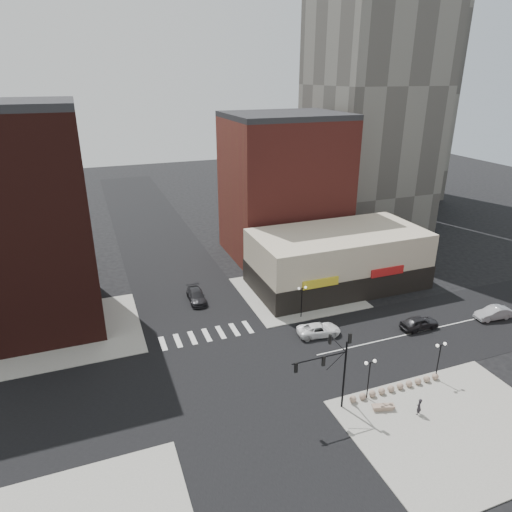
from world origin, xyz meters
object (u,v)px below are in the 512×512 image
street_lamp_ne (302,294)px  white_suv (319,330)px  street_lamp_se_a (370,370)px  dark_sedan_north (196,296)px  pedestrian (419,407)px  silver_sedan (493,313)px  stone_bench (383,407)px  dark_sedan_east (419,323)px  street_lamp_se_b (440,352)px  traffic_signal (334,362)px

street_lamp_ne → white_suv: (0.14, -4.38, -2.59)m
street_lamp_se_a → dark_sedan_north: street_lamp_se_a is taller
dark_sedan_north → pedestrian: size_ratio=3.15×
silver_sedan → stone_bench: size_ratio=2.22×
dark_sedan_east → dark_sedan_north: size_ratio=0.91×
street_lamp_se_b → dark_sedan_north: bearing=125.9°
traffic_signal → street_lamp_se_a: bearing=-2.6°
traffic_signal → dark_sedan_east: 19.23m
traffic_signal → silver_sedan: bearing=14.9°
street_lamp_se_a → white_suv: 11.96m
dark_sedan_north → street_lamp_se_a: bearing=-65.8°
dark_sedan_east → pedestrian: bearing=141.1°
dark_sedan_east → pedestrian: size_ratio=2.86×
white_suv → stone_bench: 13.51m
white_suv → traffic_signal: bearing=164.7°
white_suv → dark_sedan_north: bearing=47.9°
stone_bench → street_lamp_se_b: bearing=29.8°
silver_sedan → street_lamp_se_a: bearing=-67.5°
pedestrian → street_lamp_ne: bearing=-107.1°
street_lamp_se_b → silver_sedan: bearing=25.8°
street_lamp_se_b → dark_sedan_north: street_lamp_se_b is taller
street_lamp_se_a → silver_sedan: 24.46m
dark_sedan_east → silver_sedan: 10.29m
pedestrian → stone_bench: bearing=-55.1°
traffic_signal → dark_sedan_north: bearing=104.4°
pedestrian → traffic_signal: bearing=-51.2°
traffic_signal → dark_sedan_east: size_ratio=1.65×
street_lamp_se_b → white_suv: street_lamp_se_b is taller
traffic_signal → street_lamp_ne: bearing=73.3°
street_lamp_se_a → street_lamp_ne: size_ratio=1.00×
white_suv → stone_bench: size_ratio=2.41×
street_lamp_se_a → pedestrian: 5.19m
street_lamp_se_a → pedestrian: bearing=-48.7°
stone_bench → pedestrian: bearing=-16.3°
white_suv → dark_sedan_east: size_ratio=1.08×
traffic_signal → stone_bench: 6.59m
street_lamp_se_a → traffic_signal: bearing=177.4°
silver_sedan → dark_sedan_east: bearing=-92.3°
street_lamp_ne → dark_sedan_north: 14.53m
street_lamp_ne → dark_sedan_east: size_ratio=0.88×
dark_sedan_east → stone_bench: 16.34m
traffic_signal → white_suv: size_ratio=1.53×
dark_sedan_east → street_lamp_se_a: bearing=124.1°
street_lamp_se_b → pedestrian: bearing=-144.9°
dark_sedan_north → stone_bench: size_ratio=2.47×
street_lamp_se_a → stone_bench: bearing=-75.3°
street_lamp_se_a → pedestrian: (3.06, -3.48, -2.35)m
street_lamp_se_b → silver_sedan: street_lamp_se_b is taller
street_lamp_se_b → dark_sedan_east: street_lamp_se_b is taller
street_lamp_se_a → street_lamp_ne: (1.00, 16.00, 0.00)m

